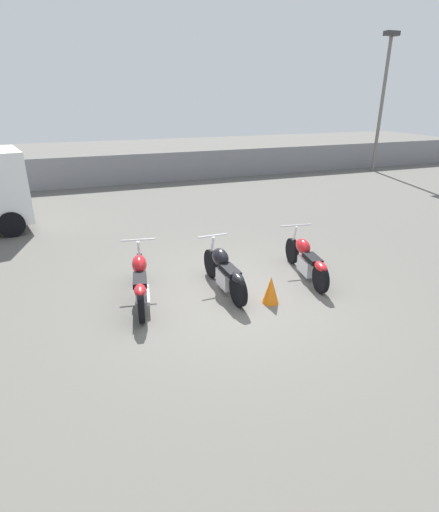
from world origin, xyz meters
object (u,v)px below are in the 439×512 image
Objects in this scene: motorcycle_slot_0 at (140,280)px; motorcycle_slot_1 at (224,271)px; motorcycle_slot_2 at (307,260)px; light_pole_right at (384,90)px; traffic_cone_near at (271,290)px.

motorcycle_slot_1 is (1.61, -0.14, -0.00)m from motorcycle_slot_0.
motorcycle_slot_1 is 0.94× the size of motorcycle_slot_2.
traffic_cone_near is at bearing -136.35° from light_pole_right.
motorcycle_slot_1 is at bearing -139.98° from light_pole_right.
motorcycle_slot_0 is at bearing -143.87° from light_pole_right.
light_pole_right is 14.68m from motorcycle_slot_2.
light_pole_right reaches higher than traffic_cone_near.
motorcycle_slot_1 is at bearing 4.33° from motorcycle_slot_0.
traffic_cone_near is (-11.36, -10.83, -3.55)m from light_pole_right.
motorcycle_slot_0 is 2.42m from traffic_cone_near.
light_pole_right is 16.01m from motorcycle_slot_1.
motorcycle_slot_0 reaches higher than motorcycle_slot_1.
motorcycle_slot_2 is at bearing 7.08° from motorcycle_slot_0.
motorcycle_slot_2 is at bearing -135.21° from light_pole_right.
motorcycle_slot_2 reaches higher than traffic_cone_near.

